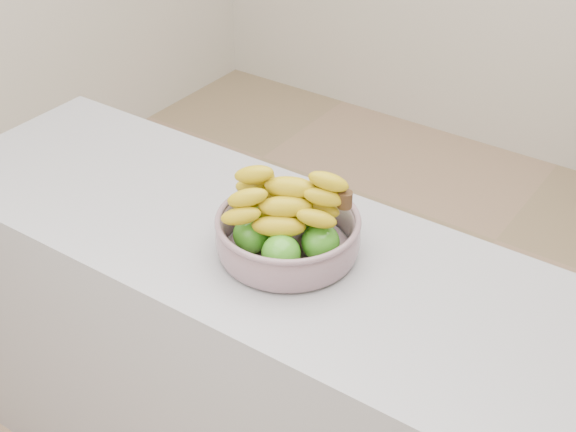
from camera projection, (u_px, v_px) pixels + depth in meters
The scene contains 3 objects.
ground at pixel (345, 425), 2.58m from camera, with size 4.00×4.00×0.00m, color #94745A.
counter at pixel (286, 389), 2.10m from camera, with size 2.00×0.60×0.90m, color #9E9EA6.
fruit_bowl at pixel (288, 229), 1.81m from camera, with size 0.33×0.33×0.20m.
Camera 1 is at (0.85, -1.54, 2.01)m, focal length 50.00 mm.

